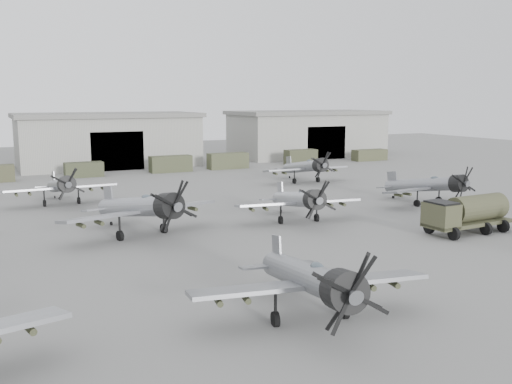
% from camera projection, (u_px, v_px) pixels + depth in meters
% --- Properties ---
extents(ground, '(220.00, 220.00, 0.00)m').
position_uv_depth(ground, '(297.00, 260.00, 39.18)').
color(ground, '#5E5E5C').
rests_on(ground, ground).
extents(hangar_center, '(29.00, 14.80, 8.70)m').
position_uv_depth(hangar_center, '(108.00, 139.00, 93.45)').
color(hangar_center, gray).
rests_on(hangar_center, ground).
extents(hangar_right, '(29.00, 14.80, 8.70)m').
position_uv_depth(hangar_right, '(307.00, 133.00, 109.87)').
color(hangar_right, gray).
rests_on(hangar_right, ground).
extents(support_truck_3, '(5.28, 2.20, 2.10)m').
position_uv_depth(support_truck_3, '(84.00, 170.00, 80.79)').
color(support_truck_3, '#373C27').
rests_on(support_truck_3, ground).
extents(support_truck_4, '(6.31, 2.20, 2.45)m').
position_uv_depth(support_truck_4, '(171.00, 164.00, 86.29)').
color(support_truck_4, '#3C402A').
rests_on(support_truck_4, ground).
extents(support_truck_5, '(6.43, 2.20, 2.50)m').
position_uv_depth(support_truck_5, '(228.00, 161.00, 90.36)').
color(support_truck_5, '#41452D').
rests_on(support_truck_5, ground).
extents(support_truck_6, '(5.48, 2.20, 2.51)m').
position_uv_depth(support_truck_6, '(301.00, 157.00, 96.14)').
color(support_truck_6, '#383B26').
rests_on(support_truck_6, ground).
extents(support_truck_7, '(6.45, 2.20, 1.98)m').
position_uv_depth(support_truck_7, '(370.00, 155.00, 102.37)').
color(support_truck_7, '#41442C').
rests_on(support_truck_7, ground).
extents(aircraft_near_1, '(12.31, 11.08, 4.88)m').
position_uv_depth(aircraft_near_1, '(312.00, 280.00, 27.89)').
color(aircraft_near_1, gray).
rests_on(aircraft_near_1, ground).
extents(aircraft_mid_1, '(13.30, 11.97, 5.30)m').
position_uv_depth(aircraft_mid_1, '(143.00, 207.00, 45.43)').
color(aircraft_mid_1, gray).
rests_on(aircraft_mid_1, ground).
extents(aircraft_mid_2, '(11.54, 10.38, 4.58)m').
position_uv_depth(aircraft_mid_2, '(300.00, 200.00, 50.70)').
color(aircraft_mid_2, '#999BA2').
rests_on(aircraft_mid_2, ground).
extents(aircraft_mid_3, '(11.62, 10.46, 4.61)m').
position_uv_depth(aircraft_mid_3, '(430.00, 185.00, 59.26)').
color(aircraft_mid_3, gray).
rests_on(aircraft_mid_3, ground).
extents(aircraft_far_0, '(11.36, 10.22, 4.55)m').
position_uv_depth(aircraft_far_0, '(61.00, 186.00, 59.11)').
color(aircraft_far_0, gray).
rests_on(aircraft_far_0, ground).
extents(aircraft_far_1, '(11.71, 10.54, 4.69)m').
position_uv_depth(aircraft_far_1, '(307.00, 167.00, 74.83)').
color(aircraft_far_1, gray).
rests_on(aircraft_far_1, ground).
extents(fuel_tanker, '(8.13, 3.93, 3.10)m').
position_uv_depth(fuel_tanker, '(467.00, 212.00, 46.92)').
color(fuel_tanker, '#3D3E28').
rests_on(fuel_tanker, ground).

